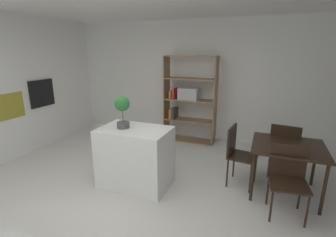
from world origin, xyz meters
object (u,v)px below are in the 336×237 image
at_px(dining_chair_far, 284,146).
at_px(built_in_oven, 42,93).
at_px(kitchen_island, 135,157).
at_px(dining_table, 288,151).
at_px(potted_plant_on_island, 122,108).
at_px(dining_chair_near, 288,174).
at_px(dining_chair_island_side, 237,150).
at_px(open_bookshelf, 188,99).

bearing_deg(dining_chair_far, built_in_oven, 11.51).
distance_m(kitchen_island, dining_table, 2.26).
bearing_deg(potted_plant_on_island, dining_chair_near, 3.76).
relative_size(potted_plant_on_island, dining_chair_island_side, 0.52).
bearing_deg(built_in_oven, open_bookshelf, 28.07).
bearing_deg(kitchen_island, potted_plant_on_island, -171.85).
bearing_deg(built_in_oven, potted_plant_on_island, -16.82).
relative_size(dining_chair_near, dining_chair_island_side, 0.96).
bearing_deg(open_bookshelf, built_in_oven, -151.93).
height_order(kitchen_island, dining_table, kitchen_island).
bearing_deg(dining_chair_near, dining_chair_island_side, 138.10).
relative_size(built_in_oven, dining_chair_near, 0.65).
bearing_deg(kitchen_island, dining_chair_far, 26.75).
relative_size(open_bookshelf, dining_chair_far, 2.09).
xyz_separation_m(built_in_oven, dining_table, (4.81, -0.11, -0.51)).
distance_m(kitchen_island, dining_chair_far, 2.42).
distance_m(kitchen_island, open_bookshelf, 2.28).
bearing_deg(open_bookshelf, dining_chair_near, -46.01).
bearing_deg(dining_chair_far, kitchen_island, 33.90).
relative_size(built_in_oven, potted_plant_on_island, 1.21).
height_order(kitchen_island, dining_chair_near, kitchen_island).
xyz_separation_m(potted_plant_on_island, dining_table, (2.34, 0.63, -0.55)).
bearing_deg(potted_plant_on_island, kitchen_island, 8.15).
relative_size(open_bookshelf, dining_chair_near, 2.17).
distance_m(kitchen_island, potted_plant_on_island, 0.79).
bearing_deg(built_in_oven, dining_chair_far, 4.35).
bearing_deg(potted_plant_on_island, built_in_oven, 163.18).
relative_size(dining_chair_near, dining_chair_far, 0.96).
height_order(built_in_oven, dining_table, built_in_oven).
height_order(dining_chair_far, dining_chair_island_side, dining_chair_island_side).
bearing_deg(kitchen_island, built_in_oven, 164.74).
distance_m(kitchen_island, dining_chair_near, 2.16).
xyz_separation_m(open_bookshelf, dining_chair_island_side, (1.32, -1.59, -0.43)).
height_order(potted_plant_on_island, dining_table, potted_plant_on_island).
xyz_separation_m(kitchen_island, open_bookshelf, (0.15, 2.21, 0.54)).
distance_m(built_in_oven, kitchen_island, 2.83).
bearing_deg(built_in_oven, dining_table, -1.36).
relative_size(kitchen_island, dining_chair_near, 1.19).
height_order(open_bookshelf, dining_table, open_bookshelf).
distance_m(potted_plant_on_island, dining_chair_island_side, 1.88).
xyz_separation_m(built_in_oven, open_bookshelf, (2.79, 1.49, -0.19)).
relative_size(kitchen_island, dining_chair_island_side, 1.13).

